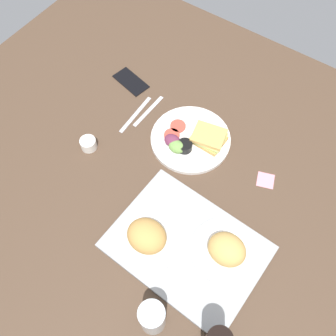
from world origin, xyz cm
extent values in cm
cube|color=#4C3828|center=(0.00, 0.00, -1.50)|extent=(190.00, 150.00, 3.00)
cube|color=#9EA0A3|center=(-17.32, 20.97, 0.80)|extent=(46.34, 34.85, 1.60)
cylinder|color=white|center=(-27.32, 15.97, 2.30)|extent=(20.26, 20.26, 1.40)
ellipsoid|color=tan|center=(-28.09, 16.85, 6.87)|extent=(11.36, 9.81, 7.74)
cylinder|color=white|center=(-7.32, 25.97, 2.30)|extent=(19.47, 19.47, 1.40)
ellipsoid|color=tan|center=(-6.84, 26.73, 7.14)|extent=(12.13, 10.48, 8.27)
cylinder|color=white|center=(3.17, -12.78, 0.80)|extent=(28.27, 28.27, 1.60)
cube|color=tan|center=(-2.49, -15.33, 2.30)|extent=(11.20, 9.25, 1.40)
cube|color=#B2C66B|center=(-2.49, -15.33, 3.50)|extent=(11.95, 10.19, 1.00)
cube|color=tan|center=(-2.49, -15.33, 4.70)|extent=(12.71, 11.19, 1.40)
cylinder|color=#D14738|center=(9.53, -14.19, 2.00)|extent=(5.60, 5.60, 0.80)
cylinder|color=#D14738|center=(9.11, -9.67, 2.00)|extent=(5.60, 5.60, 0.80)
cylinder|color=black|center=(2.46, -7.83, 3.10)|extent=(5.20, 5.20, 3.00)
cylinder|color=#EFEACC|center=(2.46, -7.83, 4.20)|extent=(4.26, 4.26, 0.60)
ellipsoid|color=#729E4C|center=(4.58, -6.00, 3.40)|extent=(6.00, 4.80, 3.60)
ellipsoid|color=#6B2D47|center=(7.13, -7.13, 3.40)|extent=(6.00, 4.80, 3.60)
cylinder|color=silver|center=(-21.22, 43.94, 6.78)|extent=(7.10, 7.10, 13.56)
cylinder|color=silver|center=(31.00, 9.84, 2.00)|extent=(5.60, 5.60, 4.00)
cube|color=#B7B7BC|center=(23.17, -14.78, 0.25)|extent=(1.91, 17.03, 0.50)
cube|color=#B7B7BC|center=(26.17, -10.78, 0.25)|extent=(2.15, 19.04, 0.50)
cube|color=black|center=(37.39, -22.63, 0.40)|extent=(15.58, 10.04, 0.80)
cube|color=pink|center=(-26.39, -13.57, 0.06)|extent=(7.16, 7.16, 0.12)
camera|label=1|loc=(-33.47, 54.41, 113.65)|focal=40.94mm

